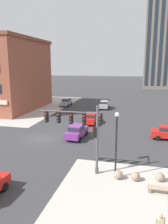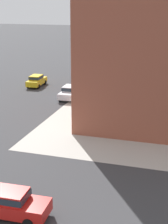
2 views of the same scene
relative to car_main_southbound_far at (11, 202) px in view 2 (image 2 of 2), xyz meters
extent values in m
cube|color=red|center=(0.00, 0.05, -0.22)|extent=(1.94, 4.47, 0.76)
cube|color=red|center=(0.00, -0.10, 0.46)|extent=(1.58, 2.17, 0.60)
cube|color=#232D38|center=(0.00, -0.10, 0.46)|extent=(1.62, 2.26, 0.40)
cylinder|color=black|center=(-0.89, 1.38, -0.60)|extent=(0.25, 0.65, 0.64)
cylinder|color=black|center=(0.78, 1.45, -0.60)|extent=(0.25, 0.65, 0.64)
cube|color=silver|center=(-25.20, -5.19, -0.22)|extent=(4.44, 1.87, 0.76)
cube|color=silver|center=(-25.35, -5.20, 0.46)|extent=(2.15, 1.55, 0.60)
cube|color=#232D38|center=(-25.35, -5.20, 0.46)|extent=(2.24, 1.59, 0.40)
cylinder|color=black|center=(-23.86, -4.32, -0.60)|extent=(0.65, 0.24, 0.64)
cylinder|color=black|center=(-23.81, -5.99, -0.60)|extent=(0.65, 0.24, 0.64)
cylinder|color=black|center=(-26.58, -4.39, -0.60)|extent=(0.65, 0.24, 0.64)
cylinder|color=black|center=(-26.54, -6.06, -0.60)|extent=(0.65, 0.24, 0.64)
cube|color=gold|center=(-30.33, -12.13, -0.22)|extent=(4.49, 2.00, 0.76)
cube|color=gold|center=(-30.18, -12.12, 0.46)|extent=(2.19, 1.61, 0.60)
cube|color=#232D38|center=(-30.18, -12.12, 0.46)|extent=(2.28, 1.65, 0.40)
cylinder|color=black|center=(-31.65, -13.04, -0.60)|extent=(0.65, 0.25, 0.64)
cylinder|color=black|center=(-31.74, -11.37, -0.60)|extent=(0.65, 0.25, 0.64)
cylinder|color=black|center=(-28.92, -12.89, -0.60)|extent=(0.65, 0.25, 0.64)
cylinder|color=black|center=(-29.01, -11.22, -0.60)|extent=(0.65, 0.25, 0.64)
cube|color=beige|center=(-26.36, -0.96, 2.00)|extent=(24.69, 0.24, 0.70)
cube|color=#1E2833|center=(-37.18, -0.88, 4.23)|extent=(1.10, 0.08, 1.50)
cube|color=#1E2833|center=(-32.85, -0.88, 4.23)|extent=(1.10, 0.08, 1.50)
cube|color=#1E2833|center=(-28.52, -0.88, 4.23)|extent=(1.10, 0.08, 1.50)
cube|color=#1E2833|center=(-24.19, -0.88, 4.23)|extent=(1.10, 0.08, 1.50)
cube|color=#1E2833|center=(-19.86, -0.88, 4.23)|extent=(1.10, 0.08, 1.50)
cube|color=#1E2833|center=(-15.53, -0.88, 4.23)|extent=(1.10, 0.08, 1.50)
cube|color=#1E2833|center=(-37.18, -0.88, 7.67)|extent=(1.10, 0.08, 1.50)
cube|color=#1E2833|center=(-32.85, -0.88, 7.67)|extent=(1.10, 0.08, 1.50)
cube|color=#1E2833|center=(-28.52, -0.88, 7.67)|extent=(1.10, 0.08, 1.50)
cube|color=#1E2833|center=(-24.19, -0.88, 7.67)|extent=(1.10, 0.08, 1.50)
cube|color=#1E2833|center=(-19.86, -0.88, 7.67)|extent=(1.10, 0.08, 1.50)
cube|color=#1E2833|center=(-15.53, -0.88, 7.67)|extent=(1.10, 0.08, 1.50)
cube|color=#1E2833|center=(-37.18, -0.88, 11.10)|extent=(1.10, 0.08, 1.50)
cube|color=#1E2833|center=(-32.85, -0.88, 11.10)|extent=(1.10, 0.08, 1.50)
cube|color=#1E2833|center=(-28.52, -0.88, 11.10)|extent=(1.10, 0.08, 1.50)
cube|color=#1E2833|center=(-24.19, -0.88, 11.10)|extent=(1.10, 0.08, 1.50)
cube|color=#1E2833|center=(-19.86, -0.88, 11.10)|extent=(1.10, 0.08, 1.50)
cube|color=#1E2833|center=(-15.53, -0.88, 11.10)|extent=(1.10, 0.08, 1.50)
camera|label=1|loc=(7.22, -33.86, 8.18)|focal=36.21mm
camera|label=2|loc=(15.33, 9.10, 11.12)|focal=54.94mm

